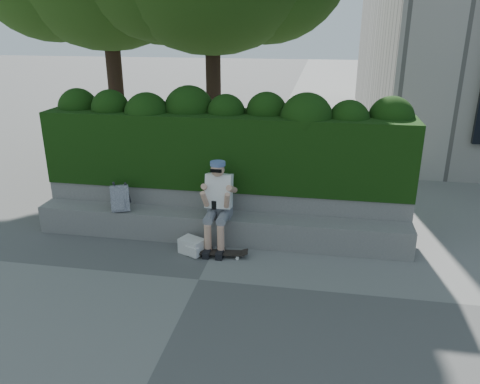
% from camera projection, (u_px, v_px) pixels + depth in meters
% --- Properties ---
extents(ground, '(80.00, 80.00, 0.00)m').
position_uv_depth(ground, '(199.00, 280.00, 6.43)').
color(ground, slate).
rests_on(ground, ground).
extents(bench_ledge, '(6.00, 0.45, 0.45)m').
position_uv_depth(bench_ledge, '(218.00, 228.00, 7.51)').
color(bench_ledge, gray).
rests_on(bench_ledge, ground).
extents(planter_wall, '(6.00, 0.50, 0.75)m').
position_uv_depth(planter_wall, '(224.00, 208.00, 7.90)').
color(planter_wall, gray).
rests_on(planter_wall, ground).
extents(hedge, '(6.00, 1.00, 1.20)m').
position_uv_depth(hedge, '(226.00, 149.00, 7.77)').
color(hedge, black).
rests_on(hedge, planter_wall).
extents(person, '(0.40, 0.76, 1.38)m').
position_uv_depth(person, '(218.00, 201.00, 7.15)').
color(person, slate).
rests_on(person, ground).
extents(skateboard, '(0.73, 0.24, 0.08)m').
position_uv_depth(skateboard, '(221.00, 253.00, 7.04)').
color(skateboard, black).
rests_on(skateboard, ground).
extents(backpack_plaid, '(0.32, 0.26, 0.42)m').
position_uv_depth(backpack_plaid, '(120.00, 198.00, 7.53)').
color(backpack_plaid, '#A2A2A6').
rests_on(backpack_plaid, bench_ledge).
extents(backpack_ground, '(0.43, 0.38, 0.23)m').
position_uv_depth(backpack_ground, '(192.00, 246.00, 7.14)').
color(backpack_ground, silver).
rests_on(backpack_ground, ground).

